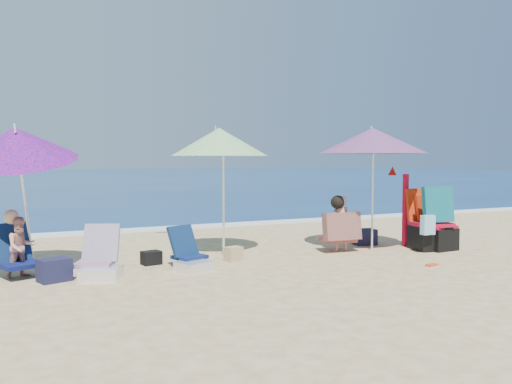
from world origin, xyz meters
name	(u,v)px	position (x,y,z in m)	size (l,w,h in m)	color
ground	(301,266)	(0.00, 0.00, 0.00)	(120.00, 120.00, 0.00)	#D8BC84
sea	(59,178)	(0.00, 45.00, -0.05)	(120.00, 80.00, 0.12)	navy
foam	(196,227)	(0.00, 5.10, 0.02)	(120.00, 0.50, 0.04)	white
umbrella_turquoise	(372,141)	(1.91, 0.76, 1.98)	(2.40, 2.40, 2.25)	white
umbrella_striped	(219,142)	(-0.77, 1.49, 1.95)	(2.18, 2.18, 2.23)	white
umbrella_blue	(16,144)	(-3.95, 1.23, 1.87)	(2.21, 2.24, 2.28)	white
furled_umbrella	(403,202)	(2.72, 0.86, 0.83)	(0.28, 0.44, 1.51)	#B50C29
chair_navy	(190,258)	(-1.62, 0.51, 0.17)	(0.61, 0.82, 0.63)	#0E1F4E
chair_rainbow	(100,264)	(-2.94, 0.52, 0.19)	(0.71, 0.90, 0.72)	#F07354
camp_chair_left	(437,233)	(3.01, 0.26, 0.29)	(0.60, 0.62, 0.98)	#BE0D34
camp_chair_right	(430,227)	(2.86, 0.28, 0.42)	(0.84, 0.77, 1.17)	#A90C26
person_center	(340,224)	(1.27, 0.81, 0.49)	(0.70, 0.60, 1.01)	tan
person_left	(19,246)	(-3.95, 1.02, 0.43)	(0.74, 0.81, 0.95)	tan
bag_navy_a	(54,270)	(-3.53, 0.52, 0.16)	(0.47, 0.40, 0.31)	#191A37
bag_black_a	(151,258)	(-2.07, 1.10, 0.11)	(0.32, 0.26, 0.21)	black
bag_tan	(233,254)	(-0.79, 0.82, 0.12)	(0.32, 0.27, 0.23)	tan
bag_navy_b	(365,237)	(2.13, 1.25, 0.15)	(0.45, 0.36, 0.30)	#171832
orange_item	(432,265)	(1.85, -0.84, 0.01)	(0.22, 0.13, 0.03)	#EB4118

